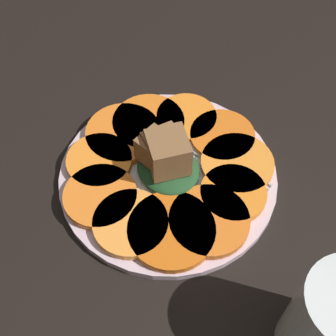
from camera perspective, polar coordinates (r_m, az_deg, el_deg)
table_slab at (r=56.81cm, az=0.00°, el=-1.80°), size 120.00×120.00×2.00cm
plate at (r=55.55cm, az=0.00°, el=-0.94°), size 25.72×25.72×1.05cm
carrot_slice_0 at (r=55.89cm, az=8.43°, el=0.53°), size 8.68×8.68×0.92cm
carrot_slice_1 at (r=58.20cm, az=6.67°, el=3.86°), size 8.02×8.02×0.92cm
carrot_slice_2 at (r=59.83cm, az=2.27°, el=6.17°), size 7.66×7.66×0.92cm
carrot_slice_3 at (r=59.28cm, az=-2.39°, el=5.55°), size 9.11×9.11×0.92cm
carrot_slice_4 at (r=58.37cm, az=-5.47°, el=4.24°), size 9.36×9.36×0.92cm
carrot_slice_5 at (r=56.12cm, az=-8.36°, el=0.88°), size 7.84×7.84×0.92cm
carrot_slice_6 at (r=53.33cm, az=-8.26°, el=-3.41°), size 8.38×8.38×0.92cm
carrot_slice_7 at (r=51.21cm, az=-4.59°, el=-6.71°), size 8.29×8.29×0.92cm
carrot_slice_8 at (r=50.65cm, az=0.43°, el=-7.59°), size 9.58×9.58×0.92cm
carrot_slice_9 at (r=51.40cm, az=5.03°, el=-6.39°), size 8.90×8.90×0.92cm
carrot_slice_10 at (r=53.49cm, az=7.96°, el=-3.07°), size 7.57×7.57×0.92cm
center_pile at (r=53.03cm, az=-0.27°, el=1.47°), size 7.72×6.95×6.16cm
fork at (r=56.43cm, az=4.68°, el=1.44°), size 17.59×6.35×0.40cm
water_glass at (r=44.42cm, az=19.53°, el=-17.57°), size 7.86×7.86×12.20cm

